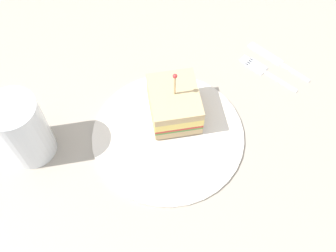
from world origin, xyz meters
TOP-DOWN VIEW (x-y plane):
  - ground_plane at (0.00, 0.00)cm, footprint 96.77×96.77cm
  - plate at (0.00, 0.00)cm, footprint 24.22×24.22cm
  - sandwich_half_center at (-2.94, 2.47)cm, footprint 10.79×9.69cm
  - drink_glass at (-6.80, -20.06)cm, footprint 7.28×7.28cm
  - fork at (-4.96, 20.87)cm, footprint 11.10×5.69cm
  - knife at (-6.02, 24.28)cm, footprint 12.36×5.77cm

SIDE VIEW (x-z plane):
  - ground_plane at x=0.00cm, z-range -2.00..0.00cm
  - knife at x=-6.02cm, z-range 0.00..0.35cm
  - fork at x=-4.96cm, z-range 0.00..0.35cm
  - plate at x=0.00cm, z-range 0.00..0.86cm
  - sandwich_half_center at x=-2.94cm, z-range -1.41..8.50cm
  - drink_glass at x=-6.80cm, z-range -0.73..10.67cm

